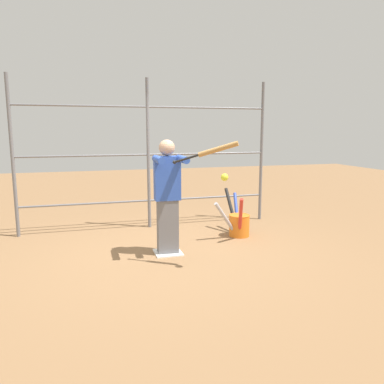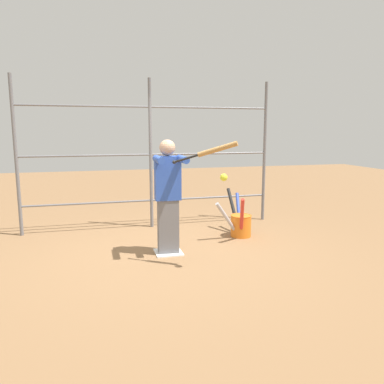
{
  "view_description": "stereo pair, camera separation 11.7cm",
  "coord_description": "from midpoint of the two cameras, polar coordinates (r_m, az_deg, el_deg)",
  "views": [
    {
      "loc": [
        1.16,
        5.28,
        1.84
      ],
      "look_at": [
        -0.27,
        0.36,
        0.98
      ],
      "focal_mm": 35.0,
      "sensor_mm": 36.0,
      "label": 1
    },
    {
      "loc": [
        1.04,
        5.31,
        1.84
      ],
      "look_at": [
        -0.27,
        0.36,
        0.98
      ],
      "focal_mm": 35.0,
      "sensor_mm": 36.0,
      "label": 2
    }
  ],
  "objects": [
    {
      "name": "fence_backstop",
      "position": [
        7.0,
        -7.15,
        5.67
      ],
      "size": [
        4.66,
        0.06,
        2.75
      ],
      "color": "slate",
      "rests_on": "ground"
    },
    {
      "name": "home_plate",
      "position": [
        5.71,
        -4.28,
        -9.18
      ],
      "size": [
        0.4,
        0.4,
        0.02
      ],
      "color": "white",
      "rests_on": "ground"
    },
    {
      "name": "ground_plane",
      "position": [
        5.71,
        -4.28,
        -9.27
      ],
      "size": [
        24.0,
        24.0,
        0.0
      ],
      "primitive_type": "plane",
      "color": "olive"
    },
    {
      "name": "softball_in_flight",
      "position": [
        4.74,
        4.27,
        2.26
      ],
      "size": [
        0.1,
        0.1,
        0.1
      ],
      "color": "yellow"
    },
    {
      "name": "bat_bucket",
      "position": [
        6.57,
        6.54,
        -4.73
      ],
      "size": [
        0.72,
        1.08,
        0.77
      ],
      "color": "orange",
      "rests_on": "ground"
    },
    {
      "name": "baseball_bat_swinging",
      "position": [
        4.81,
        2.45,
        6.29
      ],
      "size": [
        0.76,
        0.52,
        0.31
      ],
      "color": "black"
    },
    {
      "name": "batter",
      "position": [
        5.47,
        -4.36,
        -0.2
      ],
      "size": [
        0.43,
        0.58,
        1.69
      ],
      "color": "slate",
      "rests_on": "ground"
    }
  ]
}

